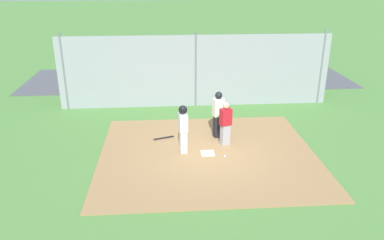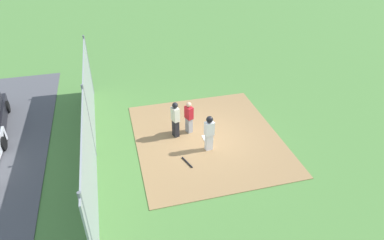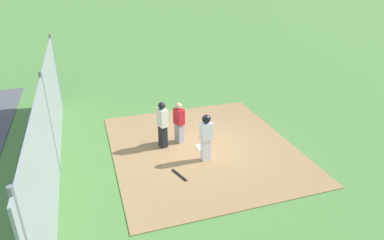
{
  "view_description": "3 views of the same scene",
  "coord_description": "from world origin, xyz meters",
  "px_view_note": "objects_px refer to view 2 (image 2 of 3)",
  "views": [
    {
      "loc": [
        1.36,
        11.37,
        5.79
      ],
      "look_at": [
        0.45,
        -1.03,
        0.85
      ],
      "focal_mm": 35.48,
      "sensor_mm": 36.0,
      "label": 1
    },
    {
      "loc": [
        11.86,
        -3.83,
        9.01
      ],
      "look_at": [
        -0.39,
        -0.63,
        0.85
      ],
      "focal_mm": 31.61,
      "sensor_mm": 36.0,
      "label": 2
    },
    {
      "loc": [
        10.2,
        -3.75,
        6.19
      ],
      "look_at": [
        -0.63,
        -0.22,
        0.88
      ],
      "focal_mm": 32.06,
      "sensor_mm": 36.0,
      "label": 3
    }
  ],
  "objects_px": {
    "home_plate": "(208,138)",
    "catcher": "(189,117)",
    "baseball": "(211,130)",
    "umpire": "(175,119)",
    "runner": "(209,131)",
    "baseball_bat": "(187,162)"
  },
  "relations": [
    {
      "from": "home_plate",
      "to": "catcher",
      "type": "xyz_separation_m",
      "value": [
        -0.69,
        -0.69,
        0.8
      ]
    },
    {
      "from": "home_plate",
      "to": "baseball",
      "type": "height_order",
      "value": "baseball"
    },
    {
      "from": "catcher",
      "to": "umpire",
      "type": "height_order",
      "value": "umpire"
    },
    {
      "from": "runner",
      "to": "home_plate",
      "type": "bearing_deg",
      "value": -21.56
    },
    {
      "from": "runner",
      "to": "catcher",
      "type": "bearing_deg",
      "value": 10.3
    },
    {
      "from": "home_plate",
      "to": "catcher",
      "type": "distance_m",
      "value": 1.26
    },
    {
      "from": "umpire",
      "to": "home_plate",
      "type": "bearing_deg",
      "value": -38.79
    },
    {
      "from": "catcher",
      "to": "umpire",
      "type": "xyz_separation_m",
      "value": [
        0.17,
        -0.66,
        0.11
      ]
    },
    {
      "from": "baseball_bat",
      "to": "catcher",
      "type": "bearing_deg",
      "value": 145.38
    },
    {
      "from": "catcher",
      "to": "umpire",
      "type": "bearing_deg",
      "value": 173.37
    },
    {
      "from": "runner",
      "to": "baseball",
      "type": "xyz_separation_m",
      "value": [
        -1.34,
        0.52,
        -0.92
      ]
    },
    {
      "from": "catcher",
      "to": "baseball",
      "type": "height_order",
      "value": "catcher"
    },
    {
      "from": "umpire",
      "to": "baseball_bat",
      "type": "xyz_separation_m",
      "value": [
        1.99,
        0.03,
        -0.88
      ]
    },
    {
      "from": "baseball_bat",
      "to": "home_plate",
      "type": "bearing_deg",
      "value": 119.62
    },
    {
      "from": "home_plate",
      "to": "baseball_bat",
      "type": "height_order",
      "value": "baseball_bat"
    },
    {
      "from": "home_plate",
      "to": "baseball",
      "type": "distance_m",
      "value": 0.62
    },
    {
      "from": "umpire",
      "to": "runner",
      "type": "height_order",
      "value": "umpire"
    },
    {
      "from": "umpire",
      "to": "baseball",
      "type": "xyz_separation_m",
      "value": [
        -0.0,
        1.67,
        -0.88
      ]
    },
    {
      "from": "runner",
      "to": "baseball_bat",
      "type": "relative_size",
      "value": 2.17
    },
    {
      "from": "baseball_bat",
      "to": "baseball",
      "type": "distance_m",
      "value": 2.59
    },
    {
      "from": "catcher",
      "to": "baseball_bat",
      "type": "distance_m",
      "value": 2.38
    },
    {
      "from": "baseball",
      "to": "baseball_bat",
      "type": "bearing_deg",
      "value": -39.4
    }
  ]
}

